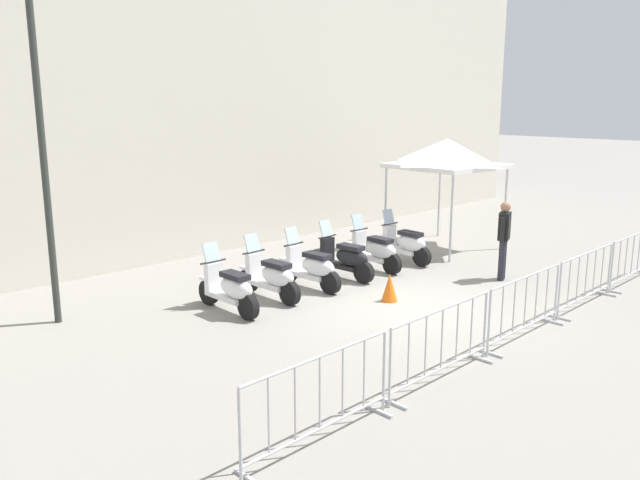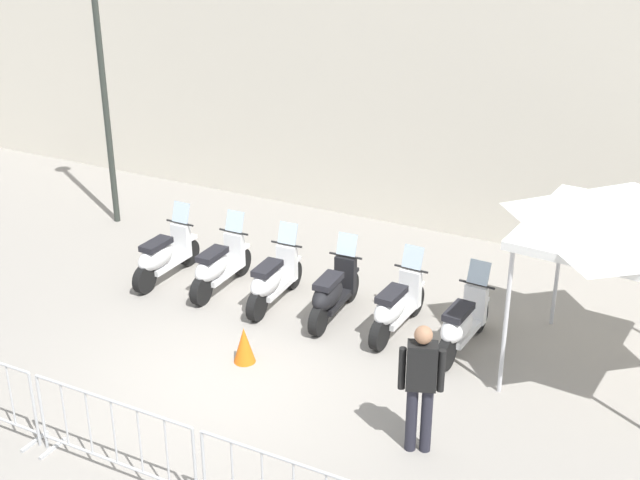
% 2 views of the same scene
% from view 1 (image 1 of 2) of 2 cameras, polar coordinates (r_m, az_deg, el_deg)
% --- Properties ---
extents(ground_plane, '(120.00, 120.00, 0.00)m').
position_cam_1_polar(ground_plane, '(12.25, 8.14, -5.94)').
color(ground_plane, gray).
extents(motorcycle_0, '(0.56, 1.73, 1.24)m').
position_cam_1_polar(motorcycle_0, '(11.77, -8.13, -4.39)').
color(motorcycle_0, black).
rests_on(motorcycle_0, ground).
extents(motorcycle_1, '(0.57, 1.73, 1.24)m').
position_cam_1_polar(motorcycle_1, '(12.47, -4.45, -3.35)').
color(motorcycle_1, black).
rests_on(motorcycle_1, ground).
extents(motorcycle_2, '(0.60, 1.72, 1.24)m').
position_cam_1_polar(motorcycle_2, '(13.13, -0.80, -2.51)').
color(motorcycle_2, black).
rests_on(motorcycle_2, ground).
extents(motorcycle_3, '(0.61, 1.72, 1.24)m').
position_cam_1_polar(motorcycle_3, '(13.90, 2.25, -1.69)').
color(motorcycle_3, black).
rests_on(motorcycle_3, ground).
extents(motorcycle_4, '(0.56, 1.72, 1.24)m').
position_cam_1_polar(motorcycle_4, '(14.69, 4.97, -0.97)').
color(motorcycle_4, black).
rests_on(motorcycle_4, ground).
extents(motorcycle_5, '(0.56, 1.72, 1.24)m').
position_cam_1_polar(motorcycle_5, '(15.46, 7.67, -0.37)').
color(motorcycle_5, black).
rests_on(motorcycle_5, ground).
extents(barrier_segment_0, '(2.27, 0.62, 1.07)m').
position_cam_1_polar(barrier_segment_0, '(7.31, -0.02, -14.27)').
color(barrier_segment_0, '#B2B5B7').
rests_on(barrier_segment_0, ground).
extents(barrier_segment_1, '(2.27, 0.62, 1.07)m').
position_cam_1_polar(barrier_segment_1, '(8.99, 10.91, -9.29)').
color(barrier_segment_1, '#B2B5B7').
rests_on(barrier_segment_1, ground).
extents(barrier_segment_2, '(2.27, 0.62, 1.07)m').
position_cam_1_polar(barrier_segment_2, '(10.92, 18.01, -5.78)').
color(barrier_segment_2, '#B2B5B7').
rests_on(barrier_segment_2, ground).
extents(barrier_segment_3, '(2.27, 0.62, 1.07)m').
position_cam_1_polar(barrier_segment_3, '(13.00, 22.86, -3.31)').
color(barrier_segment_3, '#B2B5B7').
rests_on(barrier_segment_3, ground).
extents(barrier_segment_4, '(2.27, 0.62, 1.07)m').
position_cam_1_polar(barrier_segment_4, '(15.16, 26.34, -1.51)').
color(barrier_segment_4, '#B2B5B7').
rests_on(barrier_segment_4, ground).
extents(street_lamp, '(0.36, 0.36, 6.06)m').
position_cam_1_polar(street_lamp, '(11.61, -24.00, 10.42)').
color(street_lamp, '#2D332D').
rests_on(street_lamp, ground).
extents(officer_near_row_end, '(0.51, 0.35, 1.73)m').
position_cam_1_polar(officer_near_row_end, '(14.28, 16.25, 0.36)').
color(officer_near_row_end, '#23232D').
rests_on(officer_near_row_end, ground).
extents(canopy_tent, '(2.46, 2.46, 2.91)m').
position_cam_1_polar(canopy_tent, '(16.94, 11.39, 7.64)').
color(canopy_tent, silver).
rests_on(canopy_tent, ground).
extents(traffic_cone, '(0.32, 0.32, 0.55)m').
position_cam_1_polar(traffic_cone, '(12.45, 6.30, -4.28)').
color(traffic_cone, orange).
rests_on(traffic_cone, ground).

